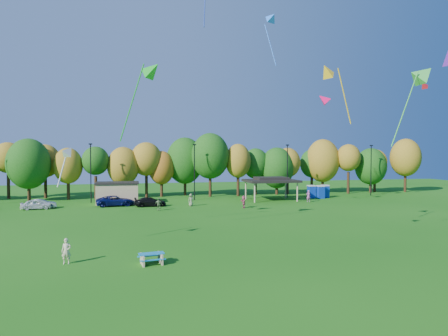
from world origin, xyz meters
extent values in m
plane|color=#19600F|center=(0.00, 0.00, 0.00)|extent=(160.00, 160.00, 0.00)
cylinder|color=black|center=(-28.03, 48.93, 2.06)|extent=(0.50, 0.50, 4.12)
ellipsoid|color=olive|center=(-28.03, 48.93, 6.86)|extent=(4.78, 4.78, 5.18)
cylinder|color=black|center=(-23.75, 44.20, 1.78)|extent=(0.50, 0.50, 3.56)
ellipsoid|color=#144C0F|center=(-23.75, 44.20, 5.94)|extent=(6.62, 6.62, 8.00)
cylinder|color=black|center=(-22.13, 48.25, 1.90)|extent=(0.50, 0.50, 3.79)
ellipsoid|color=olive|center=(-22.13, 48.25, 6.32)|extent=(4.94, 4.94, 5.58)
cylinder|color=black|center=(-18.02, 45.01, 1.67)|extent=(0.50, 0.50, 3.34)
ellipsoid|color=olive|center=(-18.02, 45.01, 5.56)|extent=(4.61, 4.61, 5.88)
cylinder|color=black|center=(-13.72, 44.85, 1.91)|extent=(0.50, 0.50, 3.82)
ellipsoid|color=#144C0F|center=(-13.72, 44.85, 6.36)|extent=(4.43, 4.43, 4.73)
cylinder|color=black|center=(-9.30, 45.50, 1.63)|extent=(0.50, 0.50, 3.25)
ellipsoid|color=olive|center=(-9.30, 45.50, 5.42)|extent=(5.33, 5.33, 6.53)
cylinder|color=black|center=(-5.45, 46.07, 1.98)|extent=(0.50, 0.50, 3.96)
ellipsoid|color=olive|center=(-5.45, 46.07, 6.61)|extent=(5.31, 5.31, 5.82)
cylinder|color=black|center=(-2.85, 46.34, 1.52)|extent=(0.50, 0.50, 3.05)
ellipsoid|color=#995914|center=(-2.85, 46.34, 5.08)|extent=(4.54, 4.54, 5.87)
cylinder|color=black|center=(1.42, 47.53, 1.89)|extent=(0.50, 0.50, 3.77)
ellipsoid|color=#144C0F|center=(1.42, 47.53, 6.29)|extent=(6.69, 6.69, 8.35)
cylinder|color=black|center=(5.46, 44.54, 2.14)|extent=(0.50, 0.50, 4.28)
ellipsoid|color=#144C0F|center=(5.46, 44.54, 7.14)|extent=(6.64, 6.64, 8.01)
cylinder|color=black|center=(10.41, 44.21, 1.88)|extent=(0.50, 0.50, 3.76)
ellipsoid|color=olive|center=(10.41, 44.21, 6.27)|extent=(4.49, 4.49, 6.02)
cylinder|color=black|center=(14.29, 46.25, 1.72)|extent=(0.50, 0.50, 3.43)
ellipsoid|color=#144C0F|center=(14.29, 46.25, 5.72)|extent=(4.77, 4.77, 5.63)
cylinder|color=black|center=(18.11, 45.40, 1.48)|extent=(0.50, 0.50, 2.95)
ellipsoid|color=#144C0F|center=(18.11, 45.40, 4.92)|extent=(6.14, 6.14, 7.54)
cylinder|color=black|center=(20.39, 45.86, 1.76)|extent=(0.50, 0.50, 3.52)
ellipsoid|color=olive|center=(20.39, 45.86, 5.87)|extent=(4.78, 4.78, 5.53)
cylinder|color=black|center=(26.06, 47.51, 1.69)|extent=(0.50, 0.50, 3.39)
ellipsoid|color=#144C0F|center=(26.06, 47.51, 5.64)|extent=(4.54, 4.54, 5.46)
cylinder|color=black|center=(27.70, 46.23, 1.86)|extent=(0.50, 0.50, 3.72)
ellipsoid|color=olive|center=(27.70, 46.23, 6.20)|extent=(6.32, 6.32, 8.24)
cylinder|color=black|center=(31.99, 44.27, 2.03)|extent=(0.50, 0.50, 4.06)
ellipsoid|color=olive|center=(31.99, 44.27, 6.77)|extent=(4.50, 4.50, 5.13)
cylinder|color=black|center=(37.07, 44.81, 1.53)|extent=(0.50, 0.50, 3.05)
ellipsoid|color=#144C0F|center=(37.07, 44.81, 5.09)|extent=(5.97, 5.97, 7.05)
cylinder|color=black|center=(38.98, 46.35, 1.78)|extent=(0.50, 0.50, 3.55)
ellipsoid|color=olive|center=(38.98, 46.35, 5.92)|extent=(4.60, 4.60, 4.99)
cylinder|color=black|center=(44.51, 44.51, 2.03)|extent=(0.50, 0.50, 4.07)
ellipsoid|color=olive|center=(44.51, 44.51, 6.78)|extent=(5.83, 5.83, 7.42)
cylinder|color=black|center=(-14.00, 40.00, 4.50)|extent=(0.16, 0.16, 9.00)
cube|color=black|center=(-14.00, 40.00, 9.00)|extent=(0.50, 0.25, 0.18)
cylinder|color=black|center=(2.00, 40.00, 4.50)|extent=(0.16, 0.16, 9.00)
cube|color=black|center=(2.00, 40.00, 9.00)|extent=(0.50, 0.25, 0.18)
cylinder|color=black|center=(18.00, 40.00, 4.50)|extent=(0.16, 0.16, 9.00)
cube|color=black|center=(18.00, 40.00, 9.00)|extent=(0.50, 0.25, 0.18)
cylinder|color=black|center=(34.00, 40.00, 4.50)|extent=(0.16, 0.16, 9.00)
cube|color=black|center=(34.00, 40.00, 9.00)|extent=(0.50, 0.25, 0.18)
cube|color=tan|center=(-10.00, 38.00, 1.50)|extent=(6.00, 4.00, 3.00)
cube|color=black|center=(-10.00, 38.00, 3.12)|extent=(6.30, 4.30, 0.25)
cylinder|color=tan|center=(10.50, 34.50, 1.50)|extent=(0.24, 0.24, 3.00)
cylinder|color=tan|center=(17.50, 34.50, 1.50)|extent=(0.24, 0.24, 3.00)
cylinder|color=tan|center=(10.50, 39.50, 1.50)|extent=(0.24, 0.24, 3.00)
cylinder|color=tan|center=(17.50, 39.50, 1.50)|extent=(0.24, 0.24, 3.00)
cube|color=black|center=(14.00, 37.00, 3.15)|extent=(8.20, 6.20, 0.35)
cube|color=black|center=(14.00, 37.00, 3.55)|extent=(5.00, 3.50, 0.45)
cube|color=#0C319D|center=(21.81, 38.62, 1.00)|extent=(1.10, 1.10, 2.00)
cube|color=silver|center=(21.81, 38.62, 2.09)|extent=(1.15, 1.15, 0.18)
cube|color=#0C319D|center=(23.11, 37.83, 1.00)|extent=(1.10, 1.10, 2.00)
cube|color=silver|center=(23.11, 37.83, 2.09)|extent=(1.15, 1.15, 0.18)
cube|color=#0C319D|center=(24.41, 38.73, 1.00)|extent=(1.10, 1.10, 2.00)
cube|color=silver|center=(24.41, 38.73, 2.09)|extent=(1.15, 1.15, 0.18)
cube|color=tan|center=(-7.09, 3.25, 0.34)|extent=(0.30, 1.38, 0.68)
cube|color=tan|center=(-5.87, 3.42, 0.34)|extent=(0.30, 1.38, 0.68)
cube|color=#1580BB|center=(-6.48, 3.34, 0.71)|extent=(1.79, 0.94, 0.06)
cube|color=#1580BB|center=(-6.40, 2.76, 0.42)|extent=(1.73, 0.47, 0.05)
cube|color=#1580BB|center=(-6.56, 3.92, 0.42)|extent=(1.73, 0.47, 0.05)
imported|color=beige|center=(-12.10, 4.63, 0.87)|extent=(0.66, 0.46, 1.74)
imported|color=white|center=(-20.44, 33.94, 0.67)|extent=(4.10, 2.05, 1.34)
imported|color=#9F9EA4|center=(-20.00, 34.59, 0.64)|extent=(4.09, 2.08, 1.29)
imported|color=#0D1553|center=(-10.18, 35.14, 0.75)|extent=(5.65, 3.16, 1.49)
imported|color=black|center=(-5.32, 33.58, 0.65)|extent=(4.53, 1.94, 1.30)
imported|color=gray|center=(0.39, 32.71, 0.90)|extent=(1.01, 0.82, 1.79)
imported|color=#BC58AC|center=(18.87, 33.39, 0.93)|extent=(0.70, 0.48, 1.86)
imported|color=#AC4764|center=(7.22, 29.09, 0.86)|extent=(0.53, 1.60, 1.71)
imported|color=#62814F|center=(-4.42, 29.13, 0.84)|extent=(1.04, 0.58, 1.68)
cone|color=#2771FA|center=(8.62, 22.89, 24.01)|extent=(2.15, 2.35, 1.95)
cylinder|color=#2771FA|center=(9.40, 24.52, 21.31)|extent=(1.01, 1.98, 5.67)
cylinder|color=#1C379F|center=(-0.14, 18.35, 22.62)|extent=(0.48, 1.44, 3.79)
cone|color=#FF0E59|center=(6.74, 4.68, 11.71)|extent=(1.50, 1.34, 1.23)
cone|color=green|center=(-5.91, 12.69, 15.01)|extent=(2.78, 2.59, 2.26)
cylinder|color=green|center=(-7.71, 11.61, 11.86)|extent=(2.19, 1.36, 6.61)
cone|color=red|center=(29.86, 21.84, 16.60)|extent=(1.64, 1.34, 1.46)
cone|color=silver|center=(-12.45, 8.39, 7.67)|extent=(1.46, 1.51, 1.21)
cylinder|color=silver|center=(-13.01, 9.09, 6.32)|extent=(0.78, 0.94, 2.85)
cone|color=yellow|center=(8.95, 8.33, 14.73)|extent=(2.12, 1.84, 1.76)
cylinder|color=yellow|center=(10.36, 7.82, 12.48)|extent=(1.73, 0.71, 4.73)
cone|color=green|center=(17.71, 7.02, 14.56)|extent=(2.72, 2.15, 2.57)
cylinder|color=green|center=(15.62, 6.81, 11.41)|extent=(2.49, 0.34, 6.61)
camera|label=1|loc=(-7.61, -23.89, 7.46)|focal=32.00mm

